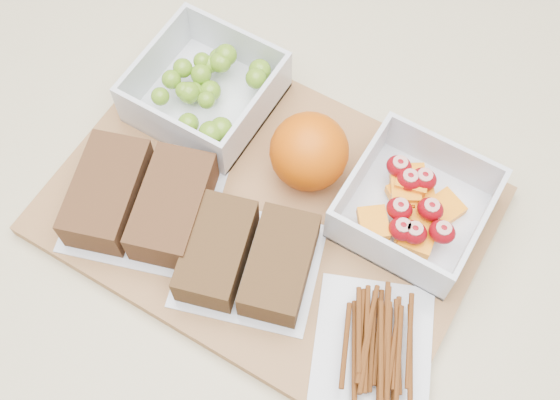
# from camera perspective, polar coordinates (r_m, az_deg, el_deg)

# --- Properties ---
(ground) EXTENTS (4.00, 4.00, 0.00)m
(ground) POSITION_cam_1_polar(r_m,az_deg,el_deg) (1.58, -0.04, -15.31)
(ground) COLOR gray
(ground) RESTS_ON ground
(counter) EXTENTS (1.20, 0.90, 0.90)m
(counter) POSITION_cam_1_polar(r_m,az_deg,el_deg) (1.15, -0.05, -10.84)
(counter) COLOR beige
(counter) RESTS_ON ground
(cutting_board) EXTENTS (0.42, 0.30, 0.02)m
(cutting_board) POSITION_cam_1_polar(r_m,az_deg,el_deg) (0.72, -1.04, -0.89)
(cutting_board) COLOR #A57344
(cutting_board) RESTS_ON counter
(grape_container) EXTENTS (0.13, 0.13, 0.06)m
(grape_container) POSITION_cam_1_polar(r_m,az_deg,el_deg) (0.76, -5.84, 8.95)
(grape_container) COLOR silver
(grape_container) RESTS_ON cutting_board
(fruit_container) EXTENTS (0.13, 0.13, 0.06)m
(fruit_container) POSITION_cam_1_polar(r_m,az_deg,el_deg) (0.70, 10.83, -0.56)
(fruit_container) COLOR silver
(fruit_container) RESTS_ON cutting_board
(orange) EXTENTS (0.08, 0.08, 0.08)m
(orange) POSITION_cam_1_polar(r_m,az_deg,el_deg) (0.69, 2.38, 3.96)
(orange) COLOR #E05805
(orange) RESTS_ON cutting_board
(sandwich_bag_left) EXTENTS (0.18, 0.17, 0.04)m
(sandwich_bag_left) POSITION_cam_1_polar(r_m,az_deg,el_deg) (0.70, -11.28, 0.00)
(sandwich_bag_left) COLOR silver
(sandwich_bag_left) RESTS_ON cutting_board
(sandwich_bag_center) EXTENTS (0.16, 0.15, 0.04)m
(sandwich_bag_center) POSITION_cam_1_polar(r_m,az_deg,el_deg) (0.66, -2.61, -4.74)
(sandwich_bag_center) COLOR silver
(sandwich_bag_center) RESTS_ON cutting_board
(pretzel_bag) EXTENTS (0.15, 0.16, 0.03)m
(pretzel_bag) POSITION_cam_1_polar(r_m,az_deg,el_deg) (0.65, 7.68, -11.48)
(pretzel_bag) COLOR silver
(pretzel_bag) RESTS_ON cutting_board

